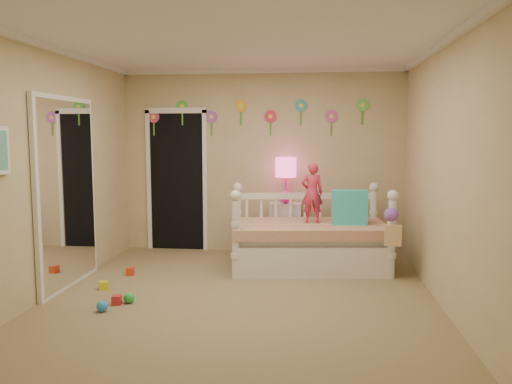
# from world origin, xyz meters

# --- Properties ---
(floor) EXTENTS (4.00, 4.50, 0.01)m
(floor) POSITION_xyz_m (0.00, 0.00, 0.00)
(floor) COLOR #7F684C
(floor) RESTS_ON ground
(ceiling) EXTENTS (4.00, 4.50, 0.01)m
(ceiling) POSITION_xyz_m (0.00, 0.00, 2.60)
(ceiling) COLOR white
(ceiling) RESTS_ON floor
(back_wall) EXTENTS (4.00, 0.01, 2.60)m
(back_wall) POSITION_xyz_m (0.00, 2.25, 1.30)
(back_wall) COLOR tan
(back_wall) RESTS_ON floor
(left_wall) EXTENTS (0.01, 4.50, 2.60)m
(left_wall) POSITION_xyz_m (-2.00, 0.00, 1.30)
(left_wall) COLOR tan
(left_wall) RESTS_ON floor
(right_wall) EXTENTS (0.01, 4.50, 2.60)m
(right_wall) POSITION_xyz_m (2.00, 0.00, 1.30)
(right_wall) COLOR tan
(right_wall) RESTS_ON floor
(crown_molding) EXTENTS (4.00, 4.50, 0.06)m
(crown_molding) POSITION_xyz_m (0.00, 0.00, 2.57)
(crown_molding) COLOR white
(crown_molding) RESTS_ON ceiling
(daybed) EXTENTS (2.04, 1.26, 1.05)m
(daybed) POSITION_xyz_m (0.69, 1.33, 0.52)
(daybed) COLOR white
(daybed) RESTS_ON floor
(pillow_turquoise) EXTENTS (0.43, 0.17, 0.43)m
(pillow_turquoise) POSITION_xyz_m (1.18, 1.29, 0.80)
(pillow_turquoise) COLOR #27ABC5
(pillow_turquoise) RESTS_ON daybed
(pillow_lime) EXTENTS (0.39, 0.23, 0.35)m
(pillow_lime) POSITION_xyz_m (1.18, 1.42, 0.76)
(pillow_lime) COLOR #87D440
(pillow_lime) RESTS_ON daybed
(child) EXTENTS (0.30, 0.22, 0.76)m
(child) POSITION_xyz_m (0.72, 1.37, 0.96)
(child) COLOR #DE3253
(child) RESTS_ON daybed
(nightstand) EXTENTS (0.44, 0.34, 0.73)m
(nightstand) POSITION_xyz_m (0.35, 2.05, 0.37)
(nightstand) COLOR white
(nightstand) RESTS_ON floor
(table_lamp) EXTENTS (0.29, 0.29, 0.64)m
(table_lamp) POSITION_xyz_m (0.35, 2.05, 1.16)
(table_lamp) COLOR #F72089
(table_lamp) RESTS_ON nightstand
(closet_doorway) EXTENTS (0.90, 0.04, 2.07)m
(closet_doorway) POSITION_xyz_m (-1.25, 2.23, 1.03)
(closet_doorway) COLOR black
(closet_doorway) RESTS_ON back_wall
(flower_decals) EXTENTS (3.40, 0.02, 0.50)m
(flower_decals) POSITION_xyz_m (-0.09, 2.24, 1.94)
(flower_decals) COLOR #B2668C
(flower_decals) RESTS_ON back_wall
(mirror_closet) EXTENTS (0.07, 1.30, 2.10)m
(mirror_closet) POSITION_xyz_m (-1.96, 0.30, 1.05)
(mirror_closet) COLOR white
(mirror_closet) RESTS_ON left_wall
(hanging_bag) EXTENTS (0.20, 0.16, 0.36)m
(hanging_bag) POSITION_xyz_m (1.61, 0.80, 0.64)
(hanging_bag) COLOR beige
(hanging_bag) RESTS_ON daybed
(toy_scatter) EXTENTS (0.88, 1.35, 0.11)m
(toy_scatter) POSITION_xyz_m (-1.28, 0.17, 0.06)
(toy_scatter) COLOR #996666
(toy_scatter) RESTS_ON floor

